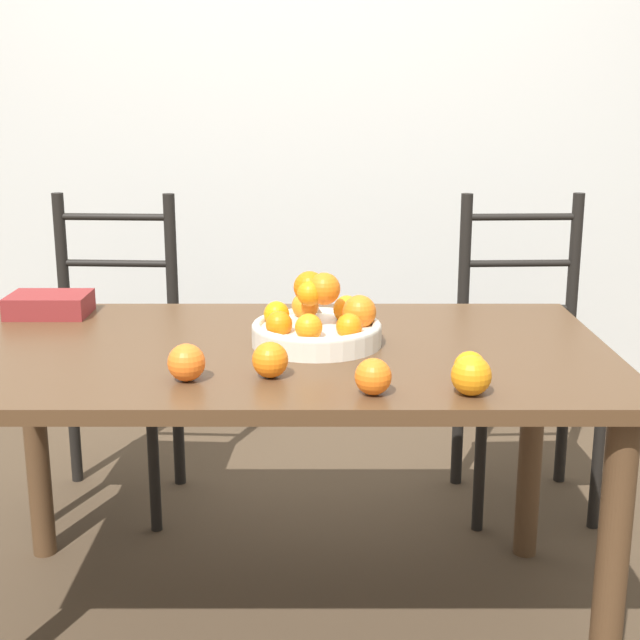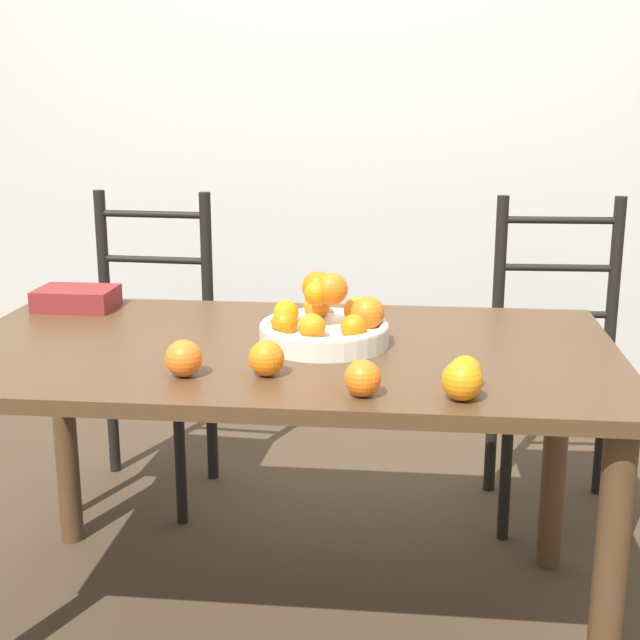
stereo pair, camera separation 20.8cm
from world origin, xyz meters
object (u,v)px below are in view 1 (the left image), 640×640
at_px(fruit_bowl, 322,324).
at_px(orange_loose_3, 274,360).
at_px(orange_loose_2, 190,362).
at_px(orange_loose_0, 475,376).
at_px(orange_loose_1, 377,377).
at_px(orange_loose_4, 473,367).
at_px(chair_right, 529,363).
at_px(book_stack, 53,304).
at_px(chair_left, 114,362).

bearing_deg(fruit_bowl, orange_loose_3, -111.31).
height_order(fruit_bowl, orange_loose_2, fruit_bowl).
bearing_deg(orange_loose_0, orange_loose_1, 179.16).
height_order(orange_loose_4, chair_right, chair_right).
bearing_deg(book_stack, chair_left, 83.36).
bearing_deg(fruit_bowl, chair_right, 46.99).
relative_size(chair_left, chair_right, 1.00).
bearing_deg(orange_loose_3, chair_left, 120.65).
xyz_separation_m(fruit_bowl, book_stack, (-0.75, 0.30, -0.02)).
xyz_separation_m(orange_loose_2, orange_loose_3, (0.18, 0.02, -0.00)).
relative_size(orange_loose_3, chair_right, 0.08).
height_order(fruit_bowl, book_stack, fruit_bowl).
height_order(fruit_bowl, orange_loose_1, fruit_bowl).
height_order(orange_loose_2, book_stack, orange_loose_2).
bearing_deg(chair_left, chair_right, 3.45).
relative_size(orange_loose_1, orange_loose_3, 0.97).
relative_size(orange_loose_3, orange_loose_4, 1.17).
bearing_deg(orange_loose_2, fruit_bowl, 45.51).
height_order(chair_left, chair_right, same).
height_order(orange_loose_2, orange_loose_4, orange_loose_2).
bearing_deg(orange_loose_4, orange_loose_1, -159.06).
distance_m(orange_loose_2, chair_right, 1.46).
xyz_separation_m(fruit_bowl, orange_loose_1, (0.11, -0.38, -0.01)).
distance_m(orange_loose_3, orange_loose_4, 0.43).
bearing_deg(chair_left, fruit_bowl, -43.28).
height_order(orange_loose_4, chair_left, chair_left).
bearing_deg(orange_loose_3, orange_loose_2, -172.45).
height_order(fruit_bowl, chair_left, chair_left).
relative_size(chair_right, book_stack, 4.77).
distance_m(orange_loose_1, chair_left, 1.42).
xyz_separation_m(orange_loose_3, chair_right, (0.80, 1.01, -0.32)).
xyz_separation_m(orange_loose_3, chair_left, (-0.60, 1.01, -0.32)).
bearing_deg(orange_loose_4, orange_loose_2, 179.11).
distance_m(orange_loose_3, chair_right, 1.32).
height_order(orange_loose_0, orange_loose_4, orange_loose_0).
relative_size(fruit_bowl, orange_loose_1, 4.17).
height_order(orange_loose_0, orange_loose_3, orange_loose_0).
bearing_deg(orange_loose_2, chair_left, 112.03).
xyz_separation_m(orange_loose_0, orange_loose_3, (-0.42, 0.12, -0.00)).
bearing_deg(orange_loose_4, chair_right, 70.51).
xyz_separation_m(chair_left, book_stack, (-0.05, -0.44, 0.31)).
xyz_separation_m(orange_loose_2, orange_loose_4, (0.61, -0.01, -0.01)).
xyz_separation_m(orange_loose_0, book_stack, (-1.07, 0.68, -0.01)).
bearing_deg(chair_left, orange_loose_0, -44.49).
bearing_deg(orange_loose_3, chair_right, 51.67).
relative_size(orange_loose_2, chair_left, 0.08).
height_order(orange_loose_0, book_stack, orange_loose_0).
height_order(orange_loose_4, book_stack, orange_loose_4).
xyz_separation_m(orange_loose_0, chair_left, (-1.02, 1.13, -0.32)).
bearing_deg(chair_left, orange_loose_1, -50.59).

